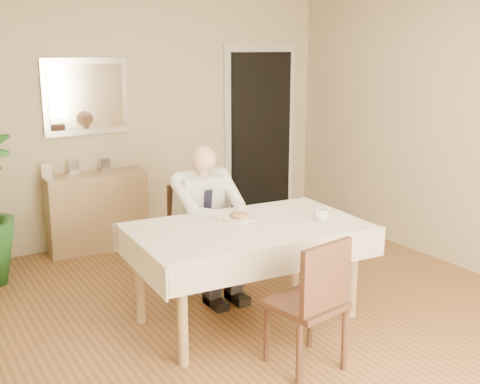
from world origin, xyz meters
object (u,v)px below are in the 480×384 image
dining_table (247,236)px  sideboard (97,212)px  chair_near (314,298)px  coffee_mug (321,215)px  chair_far (195,228)px  seated_man (210,214)px

dining_table → sideboard: (-0.45, 2.19, -0.27)m
chair_near → coffee_mug: chair_near is taller
dining_table → sideboard: 2.26m
dining_table → chair_near: bearing=-89.2°
dining_table → chair_far: 0.90m
coffee_mug → sideboard: (-0.99, 2.38, -0.40)m
chair_far → seated_man: bearing=-96.8°
seated_man → chair_far: bearing=90.0°
coffee_mug → chair_near: bearing=-130.9°
dining_table → seated_man: (-0.00, 0.59, 0.02)m
dining_table → chair_far: size_ratio=2.00×
chair_far → chair_near: chair_near is taller
sideboard → seated_man: bearing=-71.2°
chair_far → chair_near: (-0.04, -1.74, 0.00)m
chair_near → sideboard: (-0.41, 3.05, -0.10)m
chair_near → sideboard: chair_near is taller
seated_man → sideboard: size_ratio=1.26×
coffee_mug → chair_far: bearing=117.0°
dining_table → sideboard: bearing=104.8°
chair_far → coffee_mug: chair_far is taller
dining_table → coffee_mug: coffee_mug is taller
chair_near → dining_table: bearing=77.6°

